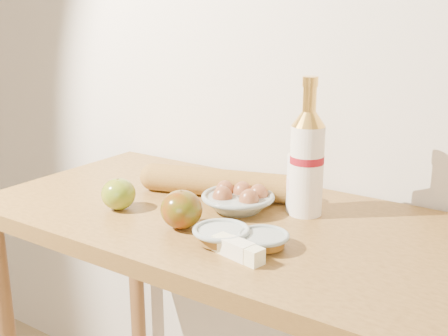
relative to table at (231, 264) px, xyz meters
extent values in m
cube|color=beige|center=(0.00, 0.33, 0.52)|extent=(3.50, 0.02, 2.60)
cube|color=olive|center=(0.00, 0.00, 0.10)|extent=(1.20, 0.60, 0.04)
cylinder|color=brown|center=(-0.55, 0.25, -0.35)|extent=(0.05, 0.05, 0.86)
cylinder|color=white|center=(0.13, 0.10, 0.23)|extent=(0.08, 0.08, 0.21)
cylinder|color=maroon|center=(0.13, 0.10, 0.25)|extent=(0.08, 0.08, 0.02)
cone|color=gold|center=(0.13, 0.10, 0.35)|extent=(0.08, 0.08, 0.03)
cylinder|color=gold|center=(0.13, 0.10, 0.39)|extent=(0.03, 0.03, 0.05)
cylinder|color=gold|center=(0.13, 0.10, 0.43)|extent=(0.04, 0.04, 0.02)
cylinder|color=white|center=(0.12, 0.12, 0.19)|extent=(0.11, 0.11, 0.13)
cylinder|color=beige|center=(0.12, 0.12, 0.19)|extent=(0.11, 0.11, 0.03)
cylinder|color=#EFB50C|center=(0.12, 0.12, 0.27)|extent=(0.09, 0.09, 0.03)
torus|color=gray|center=(-0.01, 0.04, 0.16)|extent=(0.21, 0.21, 0.01)
ellipsoid|color=brown|center=(-0.03, 0.01, 0.15)|extent=(0.06, 0.06, 0.06)
ellipsoid|color=brown|center=(0.03, 0.03, 0.15)|extent=(0.06, 0.06, 0.06)
ellipsoid|color=brown|center=(-0.01, 0.07, 0.15)|extent=(0.06, 0.06, 0.06)
ellipsoid|color=brown|center=(-0.05, 0.05, 0.15)|extent=(0.06, 0.06, 0.06)
ellipsoid|color=brown|center=(0.03, 0.07, 0.15)|extent=(0.06, 0.06, 0.06)
cylinder|color=#A57832|center=(-0.10, 0.09, 0.16)|extent=(0.36, 0.17, 0.07)
sphere|color=#A57832|center=(-0.27, 0.04, 0.16)|extent=(0.09, 0.09, 0.07)
sphere|color=#A57832|center=(0.07, 0.15, 0.16)|extent=(0.09, 0.09, 0.07)
ellipsoid|color=olive|center=(-0.24, -0.11, 0.16)|extent=(0.11, 0.11, 0.07)
cylinder|color=#472E17|center=(-0.24, -0.11, 0.19)|extent=(0.01, 0.01, 0.01)
ellipsoid|color=maroon|center=(-0.05, -0.12, 0.17)|extent=(0.11, 0.11, 0.08)
cylinder|color=#473317|center=(-0.05, -0.12, 0.20)|extent=(0.01, 0.01, 0.01)
torus|color=#99A7A3|center=(0.07, -0.14, 0.15)|extent=(0.14, 0.14, 0.01)
cylinder|color=brown|center=(0.07, -0.14, 0.14)|extent=(0.11, 0.11, 0.02)
torus|color=#8D9A94|center=(0.15, -0.11, 0.15)|extent=(0.11, 0.11, 0.01)
cylinder|color=brown|center=(0.15, -0.11, 0.14)|extent=(0.09, 0.09, 0.02)
cube|color=#FFFBC5|center=(0.13, -0.18, 0.14)|extent=(0.12, 0.05, 0.03)
cube|color=white|center=(0.13, -0.18, 0.14)|extent=(0.07, 0.05, 0.03)
camera|label=1|loc=(0.66, -1.01, 0.59)|focal=45.00mm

